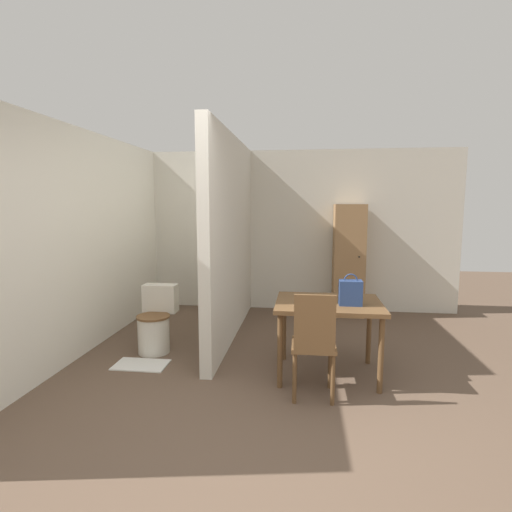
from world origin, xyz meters
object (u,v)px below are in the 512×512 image
(toilet, at_px, (156,323))
(wooden_chair, at_px, (314,342))
(handbag, at_px, (350,292))
(dining_table, at_px, (328,310))
(wooden_cabinet, at_px, (349,260))

(toilet, bearing_deg, wooden_chair, -28.32)
(wooden_chair, xyz_separation_m, handbag, (0.34, 0.43, 0.34))
(dining_table, xyz_separation_m, toilet, (-1.92, 0.43, -0.33))
(wooden_chair, height_order, wooden_cabinet, wooden_cabinet)
(dining_table, relative_size, handbag, 3.40)
(dining_table, distance_m, wooden_cabinet, 2.28)
(wooden_chair, bearing_deg, toilet, 150.96)
(dining_table, bearing_deg, toilet, 167.32)
(dining_table, distance_m, handbag, 0.30)
(handbag, relative_size, wooden_cabinet, 0.18)
(dining_table, relative_size, wooden_cabinet, 0.61)
(toilet, xyz_separation_m, handbag, (2.11, -0.53, 0.53))
(toilet, distance_m, handbag, 2.24)
(handbag, height_order, wooden_cabinet, wooden_cabinet)
(toilet, relative_size, handbag, 2.48)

